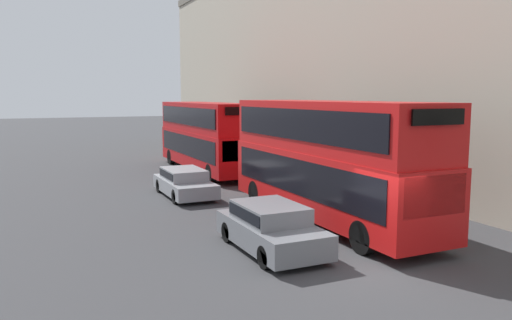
% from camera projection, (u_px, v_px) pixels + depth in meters
% --- Properties ---
extents(ground_plane, '(200.00, 200.00, 0.00)m').
position_uv_depth(ground_plane, '(370.00, 266.00, 13.43)').
color(ground_plane, '#38383A').
extents(bus_leading, '(2.59, 10.59, 4.38)m').
position_uv_depth(bus_leading, '(327.00, 156.00, 17.98)').
color(bus_leading, red).
rests_on(bus_leading, ground).
extents(bus_second_in_queue, '(2.59, 11.10, 4.14)m').
position_uv_depth(bus_second_in_queue, '(206.00, 134.00, 30.01)').
color(bus_second_in_queue, '#B20C0F').
rests_on(bus_second_in_queue, ground).
extents(car_dark_sedan, '(1.90, 4.20, 1.39)m').
position_uv_depth(car_dark_sedan, '(271.00, 226.00, 14.75)').
color(car_dark_sedan, slate).
rests_on(car_dark_sedan, ground).
extents(car_hatchback, '(1.85, 4.40, 1.26)m').
position_uv_depth(car_hatchback, '(184.00, 182.00, 22.73)').
color(car_hatchback, gray).
rests_on(car_hatchback, ground).
extents(pedestrian, '(0.36, 0.36, 1.85)m').
position_uv_depth(pedestrian, '(259.00, 160.00, 28.79)').
color(pedestrian, maroon).
rests_on(pedestrian, ground).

